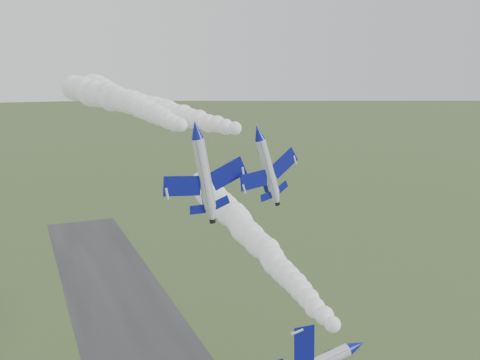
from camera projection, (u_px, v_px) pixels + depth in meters
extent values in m
cylinder|color=silver|center=(356.00, 346.00, 53.58)|extent=(2.19, 7.42, 1.60)
cone|color=silver|center=(335.00, 326.00, 57.71)|extent=(1.72, 1.69, 1.60)
cylinder|color=black|center=(331.00, 323.00, 58.52)|extent=(0.85, 0.59, 0.81)
ellipsoid|color=black|center=(371.00, 353.00, 51.96)|extent=(1.27, 2.59, 1.07)
cube|color=navy|center=(346.00, 321.00, 53.48)|extent=(1.34, 2.18, 3.90)
cube|color=navy|center=(336.00, 318.00, 56.60)|extent=(0.62, 1.00, 1.70)
cube|color=navy|center=(341.00, 340.00, 57.37)|extent=(0.62, 1.00, 1.70)
cube|color=navy|center=(349.00, 326.00, 57.07)|extent=(1.98, 1.54, 0.61)
cylinder|color=silver|center=(196.00, 130.00, 63.62)|extent=(2.10, 8.62, 1.77)
cone|color=navy|center=(213.00, 135.00, 58.84)|extent=(1.85, 2.31, 1.77)
cone|color=silver|center=(182.00, 126.00, 68.21)|extent=(1.84, 1.90, 1.77)
cylinder|color=black|center=(179.00, 125.00, 69.12)|extent=(0.92, 0.65, 0.89)
ellipsoid|color=black|center=(202.00, 127.00, 61.51)|extent=(1.29, 2.98, 1.18)
cube|color=navy|center=(170.00, 136.00, 63.22)|extent=(4.73, 2.62, 0.94)
cube|color=navy|center=(217.00, 125.00, 65.53)|extent=(4.73, 2.62, 0.94)
cube|color=navy|center=(172.00, 129.00, 66.79)|extent=(2.07, 1.20, 0.45)
cube|color=navy|center=(196.00, 124.00, 68.02)|extent=(2.07, 1.20, 0.45)
cube|color=navy|center=(183.00, 116.00, 66.83)|extent=(0.57, 1.65, 2.23)
cylinder|color=silver|center=(258.00, 133.00, 66.99)|extent=(3.29, 7.65, 1.69)
cone|color=navy|center=(283.00, 136.00, 63.25)|extent=(2.08, 2.28, 1.69)
cone|color=silver|center=(237.00, 129.00, 70.59)|extent=(2.00, 1.93, 1.69)
cylinder|color=black|center=(234.00, 129.00, 71.30)|extent=(0.95, 0.71, 0.86)
ellipsoid|color=black|center=(267.00, 130.00, 65.28)|extent=(1.66, 2.74, 1.13)
cube|color=navy|center=(239.00, 141.00, 66.33)|extent=(4.28, 2.94, 1.44)
cube|color=navy|center=(271.00, 125.00, 68.87)|extent=(4.28, 2.94, 1.44)
cube|color=navy|center=(233.00, 134.00, 69.28)|extent=(1.88, 1.33, 0.66)
cube|color=navy|center=(249.00, 126.00, 70.63)|extent=(1.88, 1.33, 0.66)
cube|color=navy|center=(240.00, 122.00, 69.35)|extent=(1.03, 1.55, 1.88)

